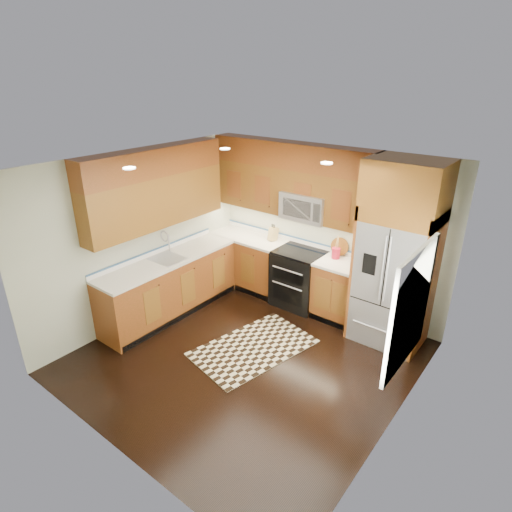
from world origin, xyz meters
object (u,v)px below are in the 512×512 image
Objects in this scene: refrigerator at (397,256)px; utensil_crock at (336,251)px; rug at (254,347)px; range at (298,278)px; knife_block at (273,234)px.

utensil_crock is (-0.98, 0.17, -0.24)m from refrigerator.
refrigerator is 1.56× the size of rug.
range is at bearing 178.60° from refrigerator.
utensil_crock is at bearing 12.68° from range.
utensil_crock is at bearing 170.42° from refrigerator.
knife_block is (-2.18, 0.19, -0.25)m from refrigerator.
refrigerator is (1.55, -0.04, 0.83)m from range.
range reaches higher than rug.
utensil_crock is at bearing -1.03° from knife_block.
refrigerator reaches higher than range.
rug is at bearing -62.57° from knife_block.
refrigerator is at bearing -9.58° from utensil_crock.
refrigerator is 1.02m from utensil_crock.
refrigerator is 9.11× the size of knife_block.
rug is 5.84× the size of knife_block.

